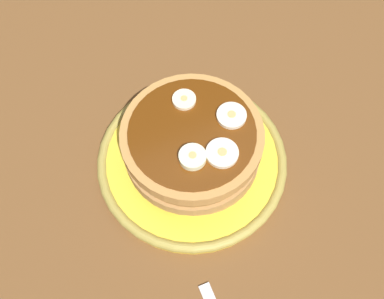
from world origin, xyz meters
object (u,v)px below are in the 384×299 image
object	(u,v)px
plate	(192,161)
pancake_stack	(193,145)
banana_slice_0	(193,157)
banana_slice_2	(222,153)
banana_slice_1	(232,117)
banana_slice_3	(184,100)

from	to	relation	value
plate	pancake_stack	xyz separation A→B (cm)	(-0.19, -0.04, 3.90)
plate	banana_slice_0	xyz separation A→B (cm)	(1.26, 3.05, 7.46)
pancake_stack	banana_slice_2	world-z (taller)	banana_slice_2
banana_slice_0	banana_slice_2	distance (cm)	3.17
pancake_stack	banana_slice_0	distance (cm)	4.93
banana_slice_1	banana_slice_2	bearing A→B (deg)	50.60
banana_slice_2	banana_slice_3	xyz separation A→B (cm)	(1.02, -7.86, -0.03)
pancake_stack	banana_slice_1	distance (cm)	5.70
banana_slice_0	banana_slice_3	xyz separation A→B (cm)	(-2.05, -7.10, -0.17)
pancake_stack	banana_slice_2	xyz separation A→B (cm)	(-1.62, 3.85, 3.41)
banana_slice_0	banana_slice_3	world-z (taller)	banana_slice_0
banana_slice_0	banana_slice_2	xyz separation A→B (cm)	(-3.07, 0.76, -0.14)
plate	banana_slice_3	size ratio (longest dim) A/B	8.61
banana_slice_2	banana_slice_3	world-z (taller)	same
banana_slice_2	banana_slice_3	bearing A→B (deg)	-82.61
plate	banana_slice_3	bearing A→B (deg)	-101.06
banana_slice_3	banana_slice_0	bearing A→B (deg)	73.86
plate	banana_slice_2	world-z (taller)	banana_slice_2
plate	banana_slice_1	xyz separation A→B (cm)	(-4.76, 0.22, 7.30)
banana_slice_1	banana_slice_2	world-z (taller)	same
banana_slice_1	banana_slice_3	size ratio (longest dim) A/B	1.24
plate	banana_slice_2	xyz separation A→B (cm)	(-1.81, 3.81, 7.32)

